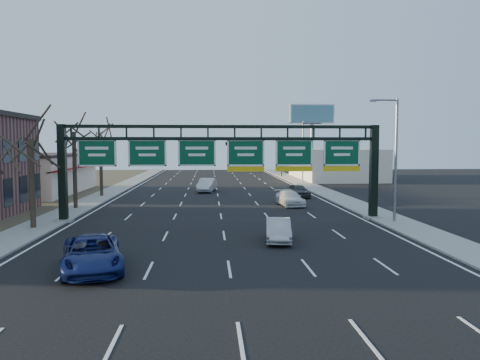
{
  "coord_description": "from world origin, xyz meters",
  "views": [
    {
      "loc": [
        -0.87,
        -27.09,
        5.69
      ],
      "look_at": [
        1.26,
        5.91,
        3.2
      ],
      "focal_mm": 35.0,
      "sensor_mm": 36.0,
      "label": 1
    }
  ],
  "objects": [
    {
      "name": "building_right_distant",
      "position": [
        20.0,
        50.0,
        2.5
      ],
      "size": [
        12.0,
        20.0,
        5.0
      ],
      "primitive_type": "cube",
      "color": "beige",
      "rests_on": "ground"
    },
    {
      "name": "sidewalk_left",
      "position": [
        -12.8,
        20.0,
        0.06
      ],
      "size": [
        3.0,
        120.0,
        0.12
      ],
      "primitive_type": "cube",
      "color": "gray",
      "rests_on": "ground"
    },
    {
      "name": "car_grey_far",
      "position": [
        8.72,
        22.96,
        0.72
      ],
      "size": [
        2.32,
        4.43,
        1.44
      ],
      "primitive_type": "imported",
      "rotation": [
        0.0,
        0.0,
        0.15
      ],
      "color": "#3B3D40",
      "rests_on": "ground"
    },
    {
      "name": "billboard_right",
      "position": [
        15.0,
        44.98,
        9.06
      ],
      "size": [
        7.0,
        0.5,
        12.0
      ],
      "color": "slate",
      "rests_on": "ground"
    },
    {
      "name": "car_blue_suv",
      "position": [
        -6.21,
        -5.88,
        0.77
      ],
      "size": [
        3.89,
        6.04,
        1.55
      ],
      "primitive_type": "imported",
      "rotation": [
        0.0,
        0.0,
        0.25
      ],
      "color": "navy",
      "rests_on": "ground"
    },
    {
      "name": "lane_markings",
      "position": [
        0.0,
        20.0,
        0.01
      ],
      "size": [
        21.6,
        120.0,
        0.01
      ],
      "primitive_type": "cube",
      "color": "white",
      "rests_on": "ground"
    },
    {
      "name": "ground",
      "position": [
        0.0,
        0.0,
        0.0
      ],
      "size": [
        160.0,
        160.0,
        0.0
      ],
      "primitive_type": "plane",
      "color": "black",
      "rests_on": "ground"
    },
    {
      "name": "car_silver_distant",
      "position": [
        -1.24,
        29.54,
        0.82
      ],
      "size": [
        2.59,
        5.19,
        1.63
      ],
      "primitive_type": "imported",
      "rotation": [
        0.0,
        0.0,
        -0.18
      ],
      "color": "silver",
      "rests_on": "ground"
    },
    {
      "name": "tree_mid",
      "position": [
        -12.8,
        15.0,
        7.85
      ],
      "size": [
        3.6,
        3.6,
        9.24
      ],
      "color": "#2F231A",
      "rests_on": "sidewalk_left"
    },
    {
      "name": "streetlight_far",
      "position": [
        12.47,
        40.0,
        5.08
      ],
      "size": [
        2.15,
        0.22,
        9.0
      ],
      "color": "slate",
      "rests_on": "sidewalk_right"
    },
    {
      "name": "streetlight_near",
      "position": [
        12.47,
        6.0,
        5.08
      ],
      "size": [
        2.15,
        0.22,
        9.0
      ],
      "color": "slate",
      "rests_on": "sidewalk_right"
    },
    {
      "name": "cream_strip",
      "position": [
        -21.48,
        29.0,
        2.36
      ],
      "size": [
        10.9,
        18.4,
        4.7
      ],
      "color": "beige",
      "rests_on": "ground"
    },
    {
      "name": "traffic_signal_mast",
      "position": [
        5.69,
        55.0,
        5.5
      ],
      "size": [
        10.16,
        0.54,
        7.0
      ],
      "color": "black",
      "rests_on": "ground"
    },
    {
      "name": "car_silver_sedan",
      "position": [
        3.15,
        -0.03,
        0.67
      ],
      "size": [
        1.86,
        4.19,
        1.34
      ],
      "primitive_type": "imported",
      "rotation": [
        0.0,
        0.0,
        -0.11
      ],
      "color": "#A1A1A5",
      "rests_on": "ground"
    },
    {
      "name": "tree_gantry",
      "position": [
        -12.8,
        5.0,
        7.11
      ],
      "size": [
        3.6,
        3.6,
        8.48
      ],
      "color": "#2F231A",
      "rests_on": "sidewalk_left"
    },
    {
      "name": "sign_gantry",
      "position": [
        0.16,
        8.0,
        4.63
      ],
      "size": [
        24.6,
        1.2,
        7.2
      ],
      "color": "black",
      "rests_on": "ground"
    },
    {
      "name": "car_white_wagon",
      "position": [
        6.61,
        16.15,
        0.68
      ],
      "size": [
        2.59,
        4.92,
        1.36
      ],
      "primitive_type": "imported",
      "rotation": [
        0.0,
        0.0,
        0.15
      ],
      "color": "white",
      "rests_on": "ground"
    },
    {
      "name": "sidewalk_right",
      "position": [
        12.8,
        20.0,
        0.06
      ],
      "size": [
        3.0,
        120.0,
        0.12
      ],
      "primitive_type": "cube",
      "color": "gray",
      "rests_on": "ground"
    },
    {
      "name": "tree_far",
      "position": [
        -12.8,
        25.0,
        7.48
      ],
      "size": [
        3.6,
        3.6,
        8.86
      ],
      "color": "#2F231A",
      "rests_on": "sidewalk_left"
    }
  ]
}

